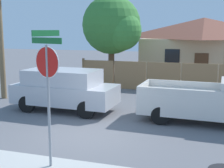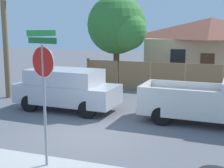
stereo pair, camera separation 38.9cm
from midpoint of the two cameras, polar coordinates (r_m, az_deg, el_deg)
name	(u,v)px [view 2 (the right image)]	position (r m, az deg, el deg)	size (l,w,h in m)	color
ground_plane	(85,135)	(10.81, -3.89, -9.26)	(80.00, 80.00, 0.00)	slate
wooden_fence	(204,79)	(18.06, 17.01, 0.89)	(14.09, 0.12, 1.77)	#997047
house	(210,47)	(24.41, 17.90, 6.52)	(9.25, 6.40, 4.41)	beige
oak_tree	(119,26)	(20.53, 1.77, 10.50)	(4.01, 3.82, 5.75)	brown
red_suv	(67,88)	(13.88, -7.51, -0.78)	(4.60, 2.12, 1.82)	#B7B7BC
orange_pickup	(211,102)	(12.43, 18.56, -3.18)	(4.98, 2.20, 1.70)	silver
stop_sign	(43,74)	(8.01, -11.08, 1.77)	(0.98, 0.88, 3.54)	gray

